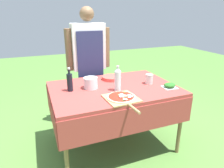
{
  "coord_description": "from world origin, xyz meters",
  "views": [
    {
      "loc": [
        -0.79,
        -1.94,
        1.55
      ],
      "look_at": [
        -0.02,
        0.0,
        0.8
      ],
      "focal_mm": 32.0,
      "sensor_mm": 36.0,
      "label": 1
    }
  ],
  "objects_px": {
    "plate_stack": "(112,78)",
    "pizza_on_peel": "(122,98)",
    "oil_bottle": "(70,82)",
    "herb_container": "(170,85)",
    "prep_table": "(114,93)",
    "sauce_jar": "(149,80)",
    "mixing_tub": "(91,83)",
    "person_cook": "(89,58)",
    "water_bottle": "(118,79)"
  },
  "relations": [
    {
      "from": "prep_table",
      "to": "pizza_on_peel",
      "type": "height_order",
      "value": "pizza_on_peel"
    },
    {
      "from": "prep_table",
      "to": "oil_bottle",
      "type": "height_order",
      "value": "oil_bottle"
    },
    {
      "from": "plate_stack",
      "to": "pizza_on_peel",
      "type": "bearing_deg",
      "value": -102.21
    },
    {
      "from": "pizza_on_peel",
      "to": "water_bottle",
      "type": "bearing_deg",
      "value": 74.31
    },
    {
      "from": "sauce_jar",
      "to": "water_bottle",
      "type": "bearing_deg",
      "value": -171.68
    },
    {
      "from": "prep_table",
      "to": "mixing_tub",
      "type": "height_order",
      "value": "mixing_tub"
    },
    {
      "from": "water_bottle",
      "to": "pizza_on_peel",
      "type": "bearing_deg",
      "value": -102.49
    },
    {
      "from": "pizza_on_peel",
      "to": "oil_bottle",
      "type": "xyz_separation_m",
      "value": [
        -0.42,
        0.4,
        0.09
      ]
    },
    {
      "from": "sauce_jar",
      "to": "herb_container",
      "type": "bearing_deg",
      "value": -54.87
    },
    {
      "from": "pizza_on_peel",
      "to": "oil_bottle",
      "type": "relative_size",
      "value": 1.95
    },
    {
      "from": "prep_table",
      "to": "mixing_tub",
      "type": "xyz_separation_m",
      "value": [
        -0.25,
        0.06,
        0.14
      ]
    },
    {
      "from": "water_bottle",
      "to": "sauce_jar",
      "type": "relative_size",
      "value": 2.42
    },
    {
      "from": "sauce_jar",
      "to": "oil_bottle",
      "type": "bearing_deg",
      "value": 173.02
    },
    {
      "from": "plate_stack",
      "to": "sauce_jar",
      "type": "relative_size",
      "value": 2.18
    },
    {
      "from": "prep_table",
      "to": "oil_bottle",
      "type": "distance_m",
      "value": 0.51
    },
    {
      "from": "water_bottle",
      "to": "herb_container",
      "type": "distance_m",
      "value": 0.6
    },
    {
      "from": "person_cook",
      "to": "sauce_jar",
      "type": "height_order",
      "value": "person_cook"
    },
    {
      "from": "pizza_on_peel",
      "to": "mixing_tub",
      "type": "relative_size",
      "value": 3.25
    },
    {
      "from": "oil_bottle",
      "to": "sauce_jar",
      "type": "distance_m",
      "value": 0.91
    },
    {
      "from": "plate_stack",
      "to": "water_bottle",
      "type": "bearing_deg",
      "value": -102.04
    },
    {
      "from": "pizza_on_peel",
      "to": "oil_bottle",
      "type": "distance_m",
      "value": 0.59
    },
    {
      "from": "person_cook",
      "to": "mixing_tub",
      "type": "bearing_deg",
      "value": 76.33
    },
    {
      "from": "plate_stack",
      "to": "sauce_jar",
      "type": "distance_m",
      "value": 0.47
    },
    {
      "from": "plate_stack",
      "to": "sauce_jar",
      "type": "bearing_deg",
      "value": -41.77
    },
    {
      "from": "water_bottle",
      "to": "herb_container",
      "type": "height_order",
      "value": "water_bottle"
    },
    {
      "from": "mixing_tub",
      "to": "herb_container",
      "type": "bearing_deg",
      "value": -20.7
    },
    {
      "from": "herb_container",
      "to": "mixing_tub",
      "type": "relative_size",
      "value": 1.05
    },
    {
      "from": "herb_container",
      "to": "plate_stack",
      "type": "xyz_separation_m",
      "value": [
        -0.49,
        0.51,
        -0.01
      ]
    },
    {
      "from": "oil_bottle",
      "to": "sauce_jar",
      "type": "relative_size",
      "value": 2.26
    },
    {
      "from": "herb_container",
      "to": "mixing_tub",
      "type": "height_order",
      "value": "mixing_tub"
    },
    {
      "from": "pizza_on_peel",
      "to": "herb_container",
      "type": "height_order",
      "value": "herb_container"
    },
    {
      "from": "mixing_tub",
      "to": "oil_bottle",
      "type": "bearing_deg",
      "value": 179.41
    },
    {
      "from": "prep_table",
      "to": "herb_container",
      "type": "xyz_separation_m",
      "value": [
        0.57,
        -0.25,
        0.1
      ]
    },
    {
      "from": "pizza_on_peel",
      "to": "water_bottle",
      "type": "height_order",
      "value": "water_bottle"
    },
    {
      "from": "person_cook",
      "to": "plate_stack",
      "type": "xyz_separation_m",
      "value": [
        0.18,
        -0.4,
        -0.18
      ]
    },
    {
      "from": "person_cook",
      "to": "sauce_jar",
      "type": "distance_m",
      "value": 0.9
    },
    {
      "from": "person_cook",
      "to": "herb_container",
      "type": "bearing_deg",
      "value": 126.29
    },
    {
      "from": "herb_container",
      "to": "plate_stack",
      "type": "bearing_deg",
      "value": 133.74
    },
    {
      "from": "herb_container",
      "to": "plate_stack",
      "type": "height_order",
      "value": "herb_container"
    },
    {
      "from": "oil_bottle",
      "to": "herb_container",
      "type": "height_order",
      "value": "oil_bottle"
    },
    {
      "from": "oil_bottle",
      "to": "water_bottle",
      "type": "height_order",
      "value": "water_bottle"
    },
    {
      "from": "prep_table",
      "to": "herb_container",
      "type": "height_order",
      "value": "herb_container"
    },
    {
      "from": "pizza_on_peel",
      "to": "oil_bottle",
      "type": "height_order",
      "value": "oil_bottle"
    },
    {
      "from": "water_bottle",
      "to": "mixing_tub",
      "type": "xyz_separation_m",
      "value": [
        -0.25,
        0.17,
        -0.07
      ]
    },
    {
      "from": "prep_table",
      "to": "mixing_tub",
      "type": "bearing_deg",
      "value": 165.52
    },
    {
      "from": "person_cook",
      "to": "water_bottle",
      "type": "distance_m",
      "value": 0.79
    },
    {
      "from": "mixing_tub",
      "to": "person_cook",
      "type": "bearing_deg",
      "value": 76.22
    },
    {
      "from": "pizza_on_peel",
      "to": "mixing_tub",
      "type": "xyz_separation_m",
      "value": [
        -0.2,
        0.4,
        0.05
      ]
    },
    {
      "from": "sauce_jar",
      "to": "prep_table",
      "type": "bearing_deg",
      "value": 174.12
    },
    {
      "from": "water_bottle",
      "to": "mixing_tub",
      "type": "relative_size",
      "value": 1.78
    }
  ]
}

